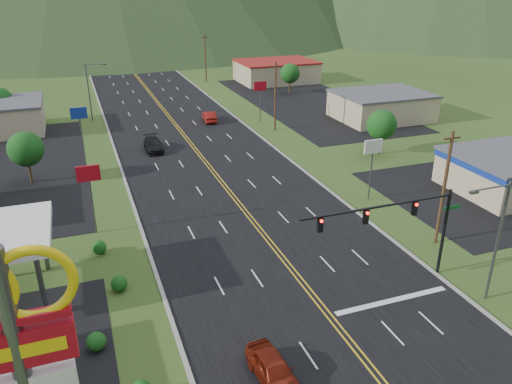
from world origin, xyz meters
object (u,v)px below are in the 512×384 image
object	(u,v)px
car_red_near	(273,370)
car_dark_mid	(153,145)
pylon_sign	(23,375)
traffic_signal	(401,219)
streetlight_east	(495,235)
car_red_far	(209,117)
streetlight_west	(90,88)

from	to	relation	value
car_red_near	car_dark_mid	distance (m)	43.56
pylon_sign	car_red_near	xyz separation A→B (m)	(11.23, 5.85, -8.51)
traffic_signal	car_red_near	bearing A→B (deg)	-153.36
streetlight_east	car_dark_mid	bearing A→B (deg)	111.69
streetlight_east	car_red_far	distance (m)	53.42
car_red_near	car_red_far	bearing A→B (deg)	73.92
streetlight_west	car_dark_mid	distance (m)	20.15
streetlight_west	car_dark_mid	xyz separation A→B (m)	(6.39, -18.60, -4.39)
pylon_sign	streetlight_east	bearing A→B (deg)	15.85
traffic_signal	streetlight_east	size ratio (longest dim) A/B	1.46
streetlight_west	car_red_far	world-z (taller)	streetlight_west
pylon_sign	traffic_signal	bearing A→B (deg)	27.06
car_dark_mid	streetlight_west	bearing A→B (deg)	110.64
car_red_near	car_red_far	world-z (taller)	car_red_far
traffic_signal	car_red_near	distance (m)	14.44
streetlight_east	streetlight_west	world-z (taller)	same
streetlight_east	car_dark_mid	size ratio (longest dim) A/B	1.66
traffic_signal	streetlight_east	bearing A→B (deg)	-40.39
traffic_signal	streetlight_east	xyz separation A→B (m)	(4.70, -4.00, -0.15)
car_red_near	car_red_far	xyz separation A→B (m)	(11.25, 55.08, 0.02)
streetlight_east	pylon_sign	bearing A→B (deg)	-164.15
pylon_sign	traffic_signal	distance (m)	26.67
streetlight_east	car_dark_mid	distance (m)	44.78
pylon_sign	car_dark_mid	size ratio (longest dim) A/B	2.58
pylon_sign	streetlight_west	size ratio (longest dim) A/B	1.56
traffic_signal	car_dark_mid	xyz separation A→B (m)	(-11.78, 37.41, -4.54)
pylon_sign	traffic_signal	size ratio (longest dim) A/B	1.07
streetlight_west	streetlight_east	bearing A→B (deg)	-69.14
streetlight_east	car_dark_mid	world-z (taller)	streetlight_east
car_dark_mid	pylon_sign	bearing A→B (deg)	-101.64
streetlight_west	car_red_near	world-z (taller)	streetlight_west
streetlight_west	car_red_far	size ratio (longest dim) A/B	1.83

